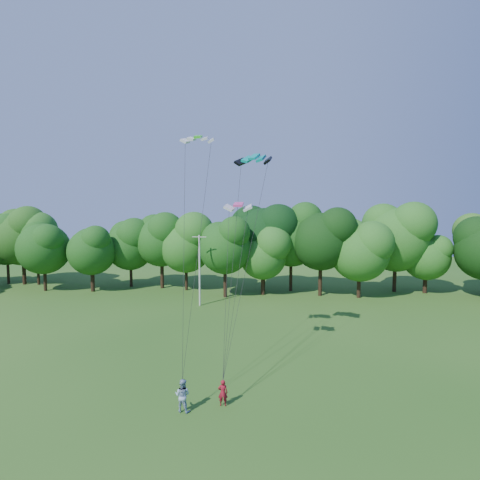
{
  "coord_description": "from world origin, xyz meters",
  "views": [
    {
      "loc": [
        5.25,
        -15.31,
        11.79
      ],
      "look_at": [
        2.45,
        13.0,
        9.38
      ],
      "focal_mm": 28.0,
      "sensor_mm": 36.0,
      "label": 1
    }
  ],
  "objects": [
    {
      "name": "kite_flyer_left",
      "position": [
        2.12,
        5.98,
        0.8
      ],
      "size": [
        0.61,
        0.42,
        1.6
      ],
      "primitive_type": "imported",
      "rotation": [
        0.0,
        0.0,
        3.2
      ],
      "color": "maroon",
      "rests_on": "ground"
    },
    {
      "name": "tree_back_west",
      "position": [
        -33.79,
        38.51,
        8.32
      ],
      "size": [
        9.16,
        9.16,
        13.32
      ],
      "color": "#302313",
      "rests_on": "ground"
    },
    {
      "name": "kite_green",
      "position": [
        -0.37,
        11.28,
        16.86
      ],
      "size": [
        2.36,
        1.13,
        0.42
      ],
      "rotation": [
        0.0,
        0.0,
        0.03
      ],
      "color": "#34DF21",
      "rests_on": "ground"
    },
    {
      "name": "tree_back_center",
      "position": [
        3.44,
        37.42,
        8.82
      ],
      "size": [
        9.71,
        9.71,
        14.12
      ],
      "color": "black",
      "rests_on": "ground"
    },
    {
      "name": "kite_teal",
      "position": [
        3.51,
        13.31,
        15.68
      ],
      "size": [
        2.96,
        1.99,
        0.63
      ],
      "rotation": [
        0.0,
        0.0,
        -0.32
      ],
      "color": "#048D88",
      "rests_on": "ground"
    },
    {
      "name": "ground",
      "position": [
        0.0,
        0.0,
        0.0
      ],
      "size": [
        160.0,
        160.0,
        0.0
      ],
      "primitive_type": "plane",
      "color": "#215216",
      "rests_on": "ground"
    },
    {
      "name": "kite_flyer_right",
      "position": [
        -0.13,
        5.13,
        0.96
      ],
      "size": [
        1.06,
        0.89,
        1.92
      ],
      "primitive_type": "imported",
      "rotation": [
        0.0,
        0.0,
        2.95
      ],
      "color": "#90A7C8",
      "rests_on": "ground"
    },
    {
      "name": "utility_pole",
      "position": [
        -4.02,
        28.69,
        4.41
      ],
      "size": [
        1.72,
        0.24,
        8.6
      ],
      "rotation": [
        0.0,
        0.0,
        -0.1
      ],
      "color": "beige",
      "rests_on": "ground"
    },
    {
      "name": "kite_pink",
      "position": [
        2.53,
        11.12,
        12.07
      ],
      "size": [
        2.02,
        1.02,
        0.36
      ],
      "rotation": [
        0.0,
        0.0,
        -0.03
      ],
      "color": "#E53F92",
      "rests_on": "ground"
    }
  ]
}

